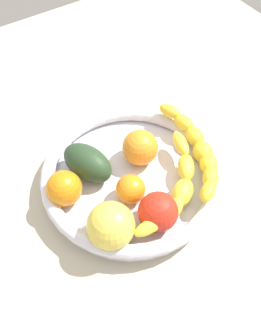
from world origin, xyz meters
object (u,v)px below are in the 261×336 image
banana_draped_right (198,150)px  orange_mid_right (140,148)px  orange_mid_left (64,188)px  tomato_red (158,212)px  fruit_bowl (130,177)px  avocado_dark (87,163)px  banana_draped_left (177,188)px  apple_yellow (111,226)px  orange_front (131,189)px

banana_draped_right → orange_mid_right: size_ratio=3.46×
orange_mid_left → tomato_red: (12.07, 10.34, 0.20)cm
fruit_bowl → avocado_dark: (-5.04, -5.63, 2.67)cm
fruit_bowl → orange_mid_right: (-2.71, 3.80, 3.00)cm
banana_draped_left → avocado_dark: 15.94cm
banana_draped_right → orange_mid_left: 24.38cm
fruit_bowl → apple_yellow: size_ratio=4.17×
orange_front → fruit_bowl: bearing=147.8°
banana_draped_right → avocado_dark: size_ratio=2.29×
tomato_red → avocado_dark: bearing=-162.7°
fruit_bowl → apple_yellow: bearing=-47.7°
banana_draped_right → orange_front: 14.45cm
banana_draped_right → banana_draped_left: bearing=-61.7°
avocado_dark → fruit_bowl: bearing=48.1°
fruit_bowl → orange_mid_left: bearing=-102.2°
banana_draped_left → orange_front: size_ratio=3.68×
orange_mid_left → apple_yellow: 10.76cm
orange_front → avocado_dark: bearing=-157.4°
banana_draped_left → tomato_red: size_ratio=2.87×
fruit_bowl → orange_mid_right: orange_mid_right is taller
orange_front → orange_mid_right: size_ratio=0.78×
tomato_red → fruit_bowl: bearing=173.6°
banana_draped_right → orange_mid_left: bearing=-103.1°
tomato_red → apple_yellow: bearing=-102.5°
orange_front → tomato_red: tomato_red is taller
banana_draped_left → orange_mid_right: orange_mid_right is taller
orange_front → banana_draped_right: bearing=91.2°
banana_draped_right → orange_front: banana_draped_right is taller
orange_mid_left → banana_draped_right: bearing=76.9°
orange_mid_right → apple_yellow: bearing=-49.6°
orange_front → orange_mid_left: 10.99cm
banana_draped_left → tomato_red: bearing=-67.6°
fruit_bowl → orange_mid_right: bearing=125.5°
fruit_bowl → avocado_dark: 8.01cm
avocado_dark → tomato_red: bearing=17.3°
fruit_bowl → avocado_dark: size_ratio=3.22×
banana_draped_right → tomato_red: tomato_red is taller
orange_front → orange_mid_right: 8.52cm
fruit_bowl → tomato_red: size_ratio=4.87×
banana_draped_right → tomato_red: size_ratio=3.46×
apple_yellow → avocado_dark: apple_yellow is taller
banana_draped_left → apple_yellow: (0.57, -13.10, 1.18)cm
tomato_red → orange_front: bearing=-170.4°
apple_yellow → orange_front: bearing=124.7°
banana_draped_left → orange_mid_right: bearing=-176.5°
orange_mid_left → orange_front: bearing=57.9°
orange_front → orange_mid_left: bearing=-122.1°
tomato_red → banana_draped_left: bearing=112.4°
orange_front → tomato_red: 6.36cm
tomato_red → avocado_dark: size_ratio=0.66×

